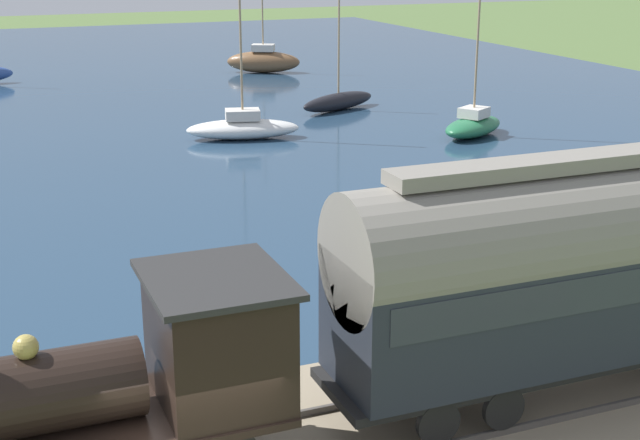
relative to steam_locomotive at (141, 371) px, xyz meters
The scene contains 8 objects.
harbor_water 43.10m from the steam_locomotive, ahead, with size 80.00×80.00×0.01m.
steam_locomotive is the anchor object (origin of this frame).
passenger_coach 8.00m from the steam_locomotive, 90.00° to the right, with size 2.23×9.86×4.34m.
sailboat_green 29.28m from the steam_locomotive, 41.02° to the right, with size 3.61×4.37×8.33m.
sailboat_brown 47.74m from the steam_locomotive, 20.63° to the right, with size 3.71×5.08×7.64m.
sailboat_black 34.28m from the steam_locomotive, 28.01° to the right, with size 3.12×5.11×5.76m.
sailboat_white 27.15m from the steam_locomotive, 20.32° to the right, with size 2.89×5.27×9.10m.
rowboat_mid_harbor 11.40m from the steam_locomotive, 56.88° to the right, with size 2.04×2.67×0.34m.
Camera 1 is at (-11.29, 2.56, 8.48)m, focal length 50.00 mm.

